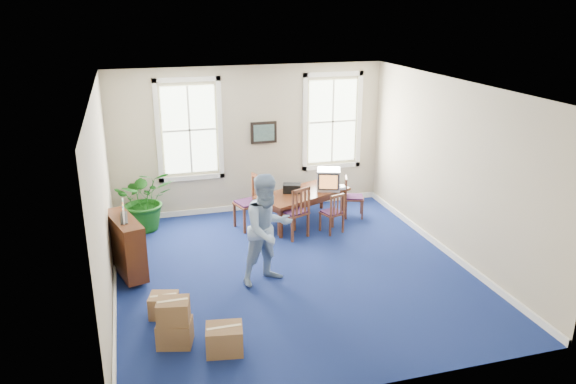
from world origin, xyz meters
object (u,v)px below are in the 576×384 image
object	(u,v)px
conference_table	(303,207)
crt_tv	(328,179)
chair_near_left	(293,211)
man	(268,229)
credenza	(126,249)
cardboard_boxes	(187,316)
potted_plant	(145,199)

from	to	relation	value
conference_table	crt_tv	bearing A→B (deg)	-19.96
chair_near_left	conference_table	bearing A→B (deg)	-145.34
conference_table	man	xyz separation A→B (m)	(-1.35, -2.38, 0.60)
conference_table	chair_near_left	distance (m)	0.81
man	credenza	size ratio (longest dim) A/B	1.52
conference_table	crt_tv	distance (m)	0.81
conference_table	chair_near_left	size ratio (longest dim) A/B	1.87
crt_tv	chair_near_left	xyz separation A→B (m)	(-0.99, -0.72, -0.36)
man	cardboard_boxes	size ratio (longest dim) A/B	1.51
chair_near_left	cardboard_boxes	size ratio (longest dim) A/B	0.85
man	cardboard_boxes	xyz separation A→B (m)	(-1.50, -1.34, -0.58)
man	potted_plant	xyz separation A→B (m)	(-1.84, 2.91, -0.29)
crt_tv	potted_plant	size ratio (longest dim) A/B	0.40
conference_table	man	size ratio (longest dim) A/B	1.06
credenza	cardboard_boxes	size ratio (longest dim) A/B	0.99
conference_table	crt_tv	xyz separation A→B (m)	(0.58, 0.04, 0.56)
man	cardboard_boxes	bearing A→B (deg)	-157.47
crt_tv	man	world-z (taller)	man
conference_table	potted_plant	world-z (taller)	potted_plant
credenza	potted_plant	xyz separation A→B (m)	(0.42, 2.00, 0.16)
potted_plant	cardboard_boxes	size ratio (longest dim) A/B	1.04
credenza	man	bearing A→B (deg)	-37.63
crt_tv	credenza	size ratio (longest dim) A/B	0.42
cardboard_boxes	credenza	bearing A→B (deg)	108.73
man	potted_plant	world-z (taller)	man
conference_table	credenza	world-z (taller)	credenza
conference_table	credenza	xyz separation A→B (m)	(-3.62, -1.47, 0.15)
credenza	cardboard_boxes	distance (m)	2.37
conference_table	cardboard_boxes	distance (m)	4.69
conference_table	potted_plant	distance (m)	3.25
crt_tv	credenza	bearing A→B (deg)	-139.84
conference_table	cardboard_boxes	xyz separation A→B (m)	(-2.85, -3.72, 0.02)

